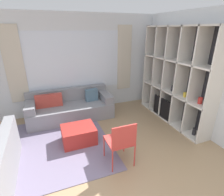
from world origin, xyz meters
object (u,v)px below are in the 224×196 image
object	(u,v)px
couch_main	(70,108)
ottoman	(79,135)
folding_chair	(121,140)
shelving_unit	(176,78)

from	to	relation	value
couch_main	ottoman	size ratio (longest dim) A/B	3.18
couch_main	ottoman	bearing A→B (deg)	-91.04
couch_main	folding_chair	distance (m)	2.23
shelving_unit	ottoman	bearing A→B (deg)	-176.90
shelving_unit	ottoman	distance (m)	2.72
couch_main	folding_chair	world-z (taller)	folding_chair
couch_main	folding_chair	bearing A→B (deg)	-75.94
shelving_unit	couch_main	xyz separation A→B (m)	(-2.52, 1.07, -0.86)
ottoman	folding_chair	distance (m)	1.15
couch_main	shelving_unit	bearing A→B (deg)	-23.00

